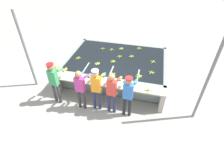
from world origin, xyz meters
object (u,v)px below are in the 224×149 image
object	(u,v)px
banana_bunch_floating_2	(139,76)
banana_bunch_floating_7	(113,74)
worker_0	(54,79)
banana_bunch_floating_9	(97,64)
banana_bunch_floating_6	(152,72)
knife_0	(79,77)
worker_3	(112,90)
banana_bunch_floating_12	(103,48)
banana_bunch_floating_0	(113,61)
banana_bunch_floating_10	(139,48)
banana_bunch_floating_8	(78,58)
worker_1	(80,87)
support_post_left	(26,52)
support_post_right	(207,81)
banana_bunch_floating_1	(111,50)
worker_2	(96,86)
worker_4	(128,93)
banana_bunch_floating_4	(121,49)
banana_bunch_floating_11	(153,62)
banana_bunch_ledge_0	(149,90)
banana_bunch_floating_3	(131,56)

from	to	relation	value
banana_bunch_floating_2	banana_bunch_floating_7	world-z (taller)	same
worker_0	banana_bunch_floating_9	xyz separation A→B (m)	(1.07, 1.64, -0.20)
banana_bunch_floating_6	knife_0	size ratio (longest dim) A/B	0.90
worker_3	banana_bunch_floating_12	xyz separation A→B (m)	(-1.20, 2.98, -0.14)
banana_bunch_floating_0	banana_bunch_floating_10	size ratio (longest dim) A/B	1.00
banana_bunch_floating_0	banana_bunch_floating_8	size ratio (longest dim) A/B	1.01
banana_bunch_floating_12	knife_0	distance (m)	2.40
worker_1	banana_bunch_floating_7	bearing A→B (deg)	52.20
worker_3	banana_bunch_floating_2	distance (m)	1.40
worker_3	knife_0	world-z (taller)	worker_3
worker_0	support_post_left	distance (m)	1.69
banana_bunch_floating_9	support_post_right	bearing A→B (deg)	-17.47
banana_bunch_floating_8	banana_bunch_floating_1	bearing A→B (deg)	41.47
worker_2	support_post_right	world-z (taller)	support_post_right
worker_3	worker_4	distance (m)	0.55
banana_bunch_floating_6	knife_0	distance (m)	2.82
banana_bunch_floating_1	knife_0	world-z (taller)	banana_bunch_floating_1
banana_bunch_floating_8	banana_bunch_floating_4	bearing A→B (deg)	38.08
banana_bunch_floating_6	banana_bunch_floating_10	bearing A→B (deg)	110.78
banana_bunch_floating_6	banana_bunch_floating_11	distance (m)	0.81
worker_4	banana_bunch_floating_12	world-z (taller)	worker_4
banana_bunch_floating_6	worker_4	bearing A→B (deg)	-113.55
worker_2	banana_bunch_floating_11	bearing A→B (deg)	52.33
banana_bunch_floating_11	banana_bunch_ledge_0	distance (m)	1.91
banana_bunch_floating_7	banana_bunch_floating_3	bearing A→B (deg)	71.70
banana_bunch_floating_4	banana_bunch_floating_8	world-z (taller)	same
banana_bunch_floating_11	banana_bunch_ledge_0	bearing A→B (deg)	-91.46
banana_bunch_floating_2	banana_bunch_floating_7	distance (m)	1.01
banana_bunch_floating_10	support_post_left	world-z (taller)	support_post_left
worker_0	banana_bunch_floating_8	world-z (taller)	worker_0
worker_0	banana_bunch_floating_2	xyz separation A→B (m)	(2.89, 1.17, -0.20)
banana_bunch_floating_4	banana_bunch_floating_12	world-z (taller)	same
banana_bunch_floating_9	worker_1	bearing A→B (deg)	-92.10
banana_bunch_floating_0	banana_bunch_floating_1	size ratio (longest dim) A/B	1.00
banana_bunch_floating_7	banana_bunch_ledge_0	xyz separation A→B (m)	(1.42, -0.62, 0.00)
knife_0	banana_bunch_floating_4	bearing A→B (deg)	66.71
worker_3	banana_bunch_floating_12	bearing A→B (deg)	111.94
banana_bunch_floating_4	banana_bunch_floating_6	bearing A→B (deg)	-46.95
worker_1	worker_4	bearing A→B (deg)	1.31
banana_bunch_floating_0	banana_bunch_floating_12	bearing A→B (deg)	126.76
worker_4	banana_bunch_floating_2	bearing A→B (deg)	79.23
banana_bunch_floating_4	banana_bunch_floating_1	bearing A→B (deg)	-153.65
worker_1	banana_bunch_floating_7	distance (m)	1.42
worker_4	banana_bunch_floating_1	world-z (taller)	worker_4
banana_bunch_floating_8	banana_bunch_floating_9	bearing A→B (deg)	-13.48
worker_2	banana_bunch_floating_7	xyz separation A→B (m)	(0.32, 1.03, -0.19)
banana_bunch_floating_9	banana_bunch_floating_10	distance (m)	2.36
banana_bunch_floating_2	banana_bunch_floating_9	size ratio (longest dim) A/B	1.00
worker_3	banana_bunch_floating_4	world-z (taller)	worker_3
worker_0	worker_1	distance (m)	1.01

